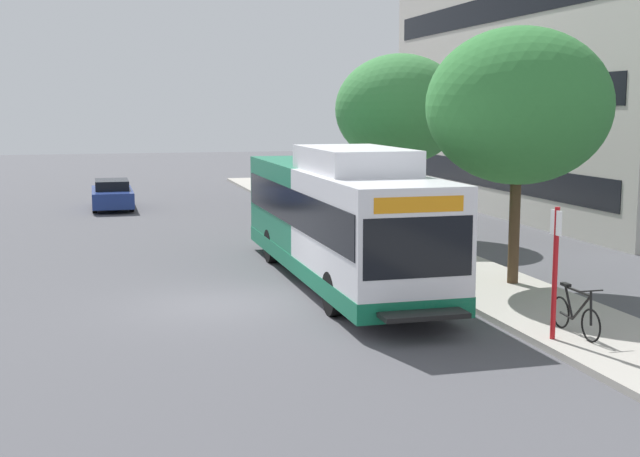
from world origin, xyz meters
TOP-DOWN VIEW (x-y plane):
  - ground_plane at (0.00, 8.00)m, footprint 120.00×120.00m
  - sidewalk_curb at (7.00, 6.00)m, footprint 3.00×56.00m
  - transit_bus at (3.50, 1.83)m, footprint 2.58×12.25m
  - bus_stop_sign_pole at (5.84, -5.14)m, footprint 0.10×0.36m
  - bicycle_parked at (6.42, -5.00)m, footprint 0.52×1.76m
  - street_tree_near_stop at (7.64, -0.09)m, footprint 4.64×4.64m
  - street_tree_mid_block at (7.81, 8.88)m, footprint 4.57×4.57m
  - parked_car_far_lane at (-1.93, 20.27)m, footprint 1.80×4.50m

SIDE VIEW (x-z plane):
  - ground_plane at x=0.00m, z-range 0.00..0.00m
  - sidewalk_curb at x=7.00m, z-range 0.00..0.14m
  - bicycle_parked at x=6.42m, z-range 0.05..1.07m
  - parked_car_far_lane at x=-1.93m, z-range 0.00..1.33m
  - bus_stop_sign_pole at x=5.84m, z-range 0.35..2.95m
  - transit_bus at x=3.50m, z-range -0.12..3.53m
  - street_tree_mid_block at x=7.81m, z-range 1.37..7.73m
  - street_tree_near_stop at x=7.64m, z-range 1.41..7.91m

